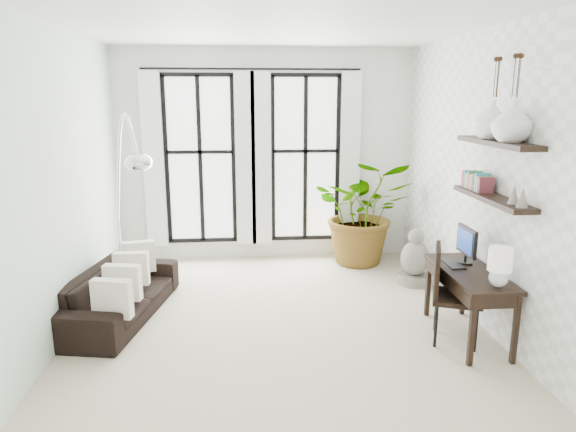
{
  "coord_description": "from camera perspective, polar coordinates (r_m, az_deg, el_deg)",
  "views": [
    {
      "loc": [
        -0.36,
        -5.36,
        2.48
      ],
      "look_at": [
        0.14,
        0.3,
        1.16
      ],
      "focal_mm": 32.0,
      "sensor_mm": 36.0,
      "label": 1
    }
  ],
  "objects": [
    {
      "name": "floor",
      "position": [
        5.92,
        -1.14,
        -11.73
      ],
      "size": [
        5.0,
        5.0,
        0.0
      ],
      "primitive_type": "plane",
      "color": "beige",
      "rests_on": "ground"
    },
    {
      "name": "ceiling",
      "position": [
        5.42,
        -1.3,
        20.69
      ],
      "size": [
        5.0,
        5.0,
        0.0
      ],
      "primitive_type": "plane",
      "color": "white",
      "rests_on": "wall_back"
    },
    {
      "name": "wall_left",
      "position": [
        5.75,
        -24.23,
        3.1
      ],
      "size": [
        0.0,
        5.0,
        5.0
      ],
      "primitive_type": "plane",
      "rotation": [
        1.57,
        0.0,
        1.57
      ],
      "color": "silver",
      "rests_on": "floor"
    },
    {
      "name": "wall_right",
      "position": [
        6.02,
        20.71,
        3.81
      ],
      "size": [
        0.0,
        5.0,
        5.0
      ],
      "primitive_type": "plane",
      "rotation": [
        1.57,
        0.0,
        -1.57
      ],
      "color": "white",
      "rests_on": "floor"
    },
    {
      "name": "wall_back",
      "position": [
        7.92,
        -2.44,
        6.68
      ],
      "size": [
        4.5,
        0.0,
        4.5
      ],
      "primitive_type": "plane",
      "rotation": [
        1.57,
        0.0,
        0.0
      ],
      "color": "white",
      "rests_on": "floor"
    },
    {
      "name": "windows",
      "position": [
        7.84,
        -3.88,
        6.3
      ],
      "size": [
        3.26,
        0.13,
        2.65
      ],
      "color": "white",
      "rests_on": "wall_back"
    },
    {
      "name": "wall_shelves",
      "position": [
        5.5,
        21.75,
        4.26
      ],
      "size": [
        0.25,
        1.3,
        0.6
      ],
      "color": "black",
      "rests_on": "wall_right"
    },
    {
      "name": "sofa",
      "position": [
        6.26,
        -18.2,
        -8.15
      ],
      "size": [
        1.13,
        2.06,
        0.57
      ],
      "primitive_type": "imported",
      "rotation": [
        0.0,
        0.0,
        1.37
      ],
      "color": "black",
      "rests_on": "floor"
    },
    {
      "name": "throw_pillows",
      "position": [
        6.17,
        -17.44,
        -6.3
      ],
      "size": [
        0.4,
        1.52,
        0.4
      ],
      "color": "silver",
      "rests_on": "sofa"
    },
    {
      "name": "plant",
      "position": [
        7.8,
        8.39,
        0.48
      ],
      "size": [
        1.63,
        1.48,
        1.6
      ],
      "primitive_type": "imported",
      "rotation": [
        0.0,
        0.0,
        -0.17
      ],
      "color": "#2D7228",
      "rests_on": "floor"
    },
    {
      "name": "desk",
      "position": [
        5.58,
        19.77,
        -6.34
      ],
      "size": [
        0.53,
        1.25,
        1.13
      ],
      "color": "black",
      "rests_on": "floor"
    },
    {
      "name": "desk_chair",
      "position": [
        5.55,
        17.36,
        -7.64
      ],
      "size": [
        0.62,
        0.62,
        1.01
      ],
      "rotation": [
        0.0,
        0.0,
        -0.36
      ],
      "color": "black",
      "rests_on": "floor"
    },
    {
      "name": "arc_lamp",
      "position": [
        6.19,
        -17.58,
        5.66
      ],
      "size": [
        0.73,
        0.87,
        2.31
      ],
      "color": "silver",
      "rests_on": "floor"
    },
    {
      "name": "buddha",
      "position": [
        7.16,
        13.91,
        -4.86
      ],
      "size": [
        0.43,
        0.43,
        0.77
      ],
      "color": "gray",
      "rests_on": "floor"
    },
    {
      "name": "vase_a",
      "position": [
        5.19,
        23.68,
        9.61
      ],
      "size": [
        0.37,
        0.37,
        0.38
      ],
      "primitive_type": "imported",
      "color": "white",
      "rests_on": "shelf_upper"
    },
    {
      "name": "vase_b",
      "position": [
        5.55,
        21.71,
        9.94
      ],
      "size": [
        0.37,
        0.37,
        0.38
      ],
      "primitive_type": "imported",
      "color": "white",
      "rests_on": "shelf_upper"
    }
  ]
}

